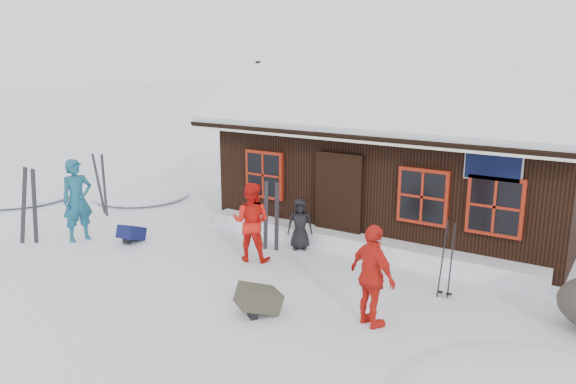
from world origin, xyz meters
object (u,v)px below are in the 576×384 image
object	(u,v)px
skier_orange_right	(373,276)
backpack_olive	(259,304)
ski_pair_left	(29,207)
skier_crouched	(300,224)
ski_poles	(447,261)
skier_orange_left	(251,222)
backpack_blue	(132,236)
skier_teal	(77,200)

from	to	relation	value
skier_orange_right	backpack_olive	xyz separation A→B (m)	(-1.71, -0.62, -0.64)
ski_pair_left	skier_crouched	bearing A→B (deg)	14.15
skier_orange_right	skier_crouched	world-z (taller)	skier_orange_right
ski_poles	backpack_olive	world-z (taller)	ski_poles
skier_crouched	skier_orange_left	bearing A→B (deg)	-144.07
ski_pair_left	backpack_blue	distance (m)	2.31
skier_orange_right	backpack_blue	size ratio (longest dim) A/B	3.02
skier_crouched	backpack_olive	bearing A→B (deg)	-101.14
ski_pair_left	ski_poles	bearing A→B (deg)	-1.38
skier_orange_left	ski_pair_left	world-z (taller)	ski_pair_left
ski_poles	backpack_blue	xyz separation A→B (m)	(-6.88, -0.90, -0.53)
skier_orange_left	backpack_olive	bearing A→B (deg)	110.55
ski_pair_left	backpack_blue	size ratio (longest dim) A/B	3.32
backpack_blue	backpack_olive	xyz separation A→B (m)	(4.54, -1.38, 0.03)
backpack_blue	backpack_olive	world-z (taller)	backpack_olive
skier_crouched	ski_pair_left	world-z (taller)	ski_pair_left
ski_poles	skier_orange_left	bearing A→B (deg)	-175.21
skier_orange_left	ski_poles	world-z (taller)	skier_orange_left
skier_orange_right	skier_crouched	xyz separation A→B (m)	(-2.82, 2.44, -0.26)
skier_teal	backpack_blue	size ratio (longest dim) A/B	3.47
skier_teal	backpack_olive	size ratio (longest dim) A/B	2.89
skier_orange_left	backpack_olive	xyz separation A→B (m)	(1.59, -1.95, -0.64)
ski_pair_left	backpack_olive	world-z (taller)	ski_pair_left
skier_teal	backpack_olive	world-z (taller)	skier_teal
skier_orange_right	ski_poles	world-z (taller)	skier_orange_right
backpack_blue	backpack_olive	distance (m)	4.74
skier_teal	ski_poles	bearing A→B (deg)	-63.19
skier_orange_left	ski_pair_left	xyz separation A→B (m)	(-4.74, -1.85, 0.03)
skier_orange_left	backpack_blue	world-z (taller)	skier_orange_left
backpack_olive	ski_pair_left	bearing A→B (deg)	-147.70
ski_poles	backpack_blue	bearing A→B (deg)	-172.57
skier_crouched	ski_poles	size ratio (longest dim) A/B	0.78
ski_pair_left	skier_orange_left	bearing A→B (deg)	5.81
skier_teal	ski_pair_left	distance (m)	1.02
skier_orange_right	ski_poles	xyz separation A→B (m)	(0.63, 1.65, -0.14)
skier_orange_left	ski_poles	distance (m)	3.94
skier_orange_left	ski_poles	size ratio (longest dim) A/B	1.15
skier_teal	skier_orange_left	bearing A→B (deg)	-58.15
skier_orange_left	skier_crouched	distance (m)	1.24
skier_teal	backpack_olive	distance (m)	5.75
skier_orange_right	skier_crouched	bearing A→B (deg)	-16.15
skier_teal	ski_poles	distance (m)	8.11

